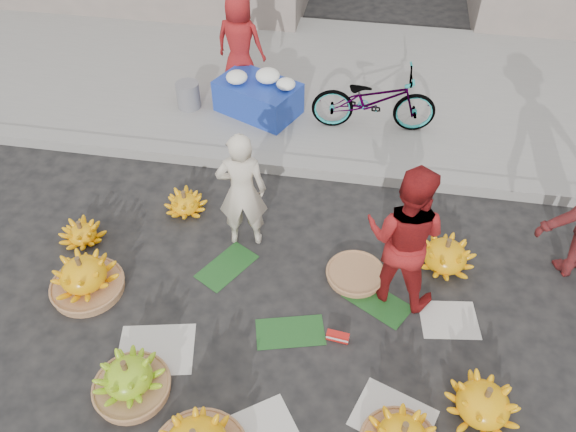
% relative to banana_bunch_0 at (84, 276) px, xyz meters
% --- Properties ---
extents(ground, '(80.00, 80.00, 0.00)m').
position_rel_banana_bunch_0_xyz_m(ground, '(2.21, 0.04, -0.21)').
color(ground, black).
rests_on(ground, ground).
extents(curb, '(40.00, 0.25, 0.15)m').
position_rel_banana_bunch_0_xyz_m(curb, '(2.21, 2.24, -0.14)').
color(curb, gray).
rests_on(curb, ground).
extents(sidewalk, '(40.00, 4.00, 0.12)m').
position_rel_banana_bunch_0_xyz_m(sidewalk, '(2.21, 4.34, -0.15)').
color(sidewalk, gray).
rests_on(sidewalk, ground).
extents(newspaper_scatter, '(3.20, 1.80, 0.00)m').
position_rel_banana_bunch_0_xyz_m(newspaper_scatter, '(2.21, -0.76, -0.21)').
color(newspaper_scatter, beige).
rests_on(newspaper_scatter, ground).
extents(banana_leaves, '(2.00, 1.00, 0.00)m').
position_rel_banana_bunch_0_xyz_m(banana_leaves, '(2.11, 0.24, -0.21)').
color(banana_leaves, '#164419').
rests_on(banana_leaves, ground).
extents(banana_bunch_0, '(0.75, 0.75, 0.49)m').
position_rel_banana_bunch_0_xyz_m(banana_bunch_0, '(0.00, 0.00, 0.00)').
color(banana_bunch_0, '#93613D').
rests_on(banana_bunch_0, ground).
extents(banana_bunch_1, '(0.76, 0.76, 0.45)m').
position_rel_banana_bunch_0_xyz_m(banana_bunch_1, '(0.85, -0.99, -0.02)').
color(banana_bunch_1, '#93613D').
rests_on(banana_bunch_1, ground).
extents(banana_bunch_4, '(0.70, 0.70, 0.39)m').
position_rel_banana_bunch_0_xyz_m(banana_bunch_4, '(3.83, -0.69, -0.04)').
color(banana_bunch_4, '#FFB50C').
rests_on(banana_bunch_4, ground).
extents(banana_bunch_5, '(0.78, 0.78, 0.39)m').
position_rel_banana_bunch_0_xyz_m(banana_bunch_5, '(3.57, 0.94, -0.04)').
color(banana_bunch_5, '#FFB50C').
rests_on(banana_bunch_5, ground).
extents(banana_bunch_6, '(0.46, 0.46, 0.28)m').
position_rel_banana_bunch_0_xyz_m(banana_bunch_6, '(-0.34, 0.65, -0.10)').
color(banana_bunch_6, '#FFB50C').
rests_on(banana_bunch_6, ground).
extents(banana_bunch_7, '(0.51, 0.51, 0.30)m').
position_rel_banana_bunch_0_xyz_m(banana_bunch_7, '(0.63, 1.29, -0.09)').
color(banana_bunch_7, '#FFB50C').
rests_on(banana_bunch_7, ground).
extents(basket_spare, '(0.73, 0.73, 0.07)m').
position_rel_banana_bunch_0_xyz_m(basket_spare, '(2.66, 0.63, -0.18)').
color(basket_spare, '#93613D').
rests_on(basket_spare, ground).
extents(incense_stack, '(0.22, 0.09, 0.09)m').
position_rel_banana_bunch_0_xyz_m(incense_stack, '(2.56, -0.17, -0.16)').
color(incense_stack, red).
rests_on(incense_stack, ground).
extents(vendor_cream, '(0.57, 0.43, 1.42)m').
position_rel_banana_bunch_0_xyz_m(vendor_cream, '(1.42, 0.97, 0.50)').
color(vendor_cream, beige).
rests_on(vendor_cream, ground).
extents(vendor_red, '(0.91, 0.80, 1.59)m').
position_rel_banana_bunch_0_xyz_m(vendor_red, '(3.07, 0.51, 0.58)').
color(vendor_red, '#A41B19').
rests_on(vendor_red, ground).
extents(flower_table, '(1.26, 1.06, 0.63)m').
position_rel_banana_bunch_0_xyz_m(flower_table, '(1.09, 3.29, 0.17)').
color(flower_table, '#17319A').
rests_on(flower_table, sidewalk).
extents(grey_bucket, '(0.32, 0.32, 0.37)m').
position_rel_banana_bunch_0_xyz_m(grey_bucket, '(0.10, 3.25, 0.09)').
color(grey_bucket, slate).
rests_on(grey_bucket, sidewalk).
extents(flower_vendor, '(0.75, 0.54, 1.42)m').
position_rel_banana_bunch_0_xyz_m(flower_vendor, '(0.73, 3.85, 0.62)').
color(flower_vendor, '#A41B19').
rests_on(flower_vendor, sidewalk).
extents(bicycle, '(0.70, 1.66, 0.85)m').
position_rel_banana_bunch_0_xyz_m(bicycle, '(2.66, 3.18, 0.33)').
color(bicycle, gray).
rests_on(bicycle, sidewalk).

